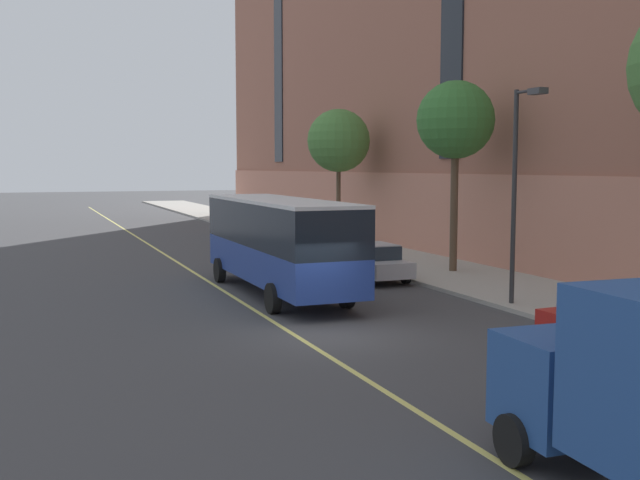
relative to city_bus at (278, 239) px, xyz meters
name	(u,v)px	position (x,y,z in m)	size (l,w,h in m)	color
ground_plane	(335,334)	(-0.58, -6.85, -2.08)	(260.00, 260.00, 0.00)	#424244
sidewalk	(537,294)	(8.74, -3.85, -2.00)	(5.56, 160.00, 0.15)	#ADA89E
city_bus	(278,239)	(0.00, 0.00, 0.00)	(2.90, 11.09, 3.57)	navy
parked_car_red_0	(628,330)	(4.91, -12.25, -1.29)	(2.06, 4.69, 1.56)	#B21E19
parked_car_silver_1	(372,262)	(4.80, 1.99, -1.29)	(1.96, 4.65, 1.56)	#B7B7BC
parked_car_silver_3	(236,225)	(4.62, 23.22, -1.29)	(1.99, 4.65, 1.56)	#B7B7BC
parked_car_black_4	(292,240)	(4.74, 11.96, -1.29)	(2.12, 4.83, 1.56)	black
street_tree_far_uptown	(456,121)	(8.93, 2.30, 4.66)	(3.40, 3.40, 8.35)	brown
street_tree_far_downtown	(339,141)	(8.93, 15.39, 4.22)	(3.77, 3.77, 8.05)	brown
street_lamp	(519,174)	(6.57, -5.50, 2.43)	(0.36, 1.48, 7.14)	#2D2D30
fire_hydrant	(281,234)	(6.47, 19.03, -1.58)	(0.42, 0.24, 0.72)	red
lane_centerline	(266,317)	(-1.70, -3.85, -2.07)	(0.16, 140.00, 0.01)	#E0D66B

